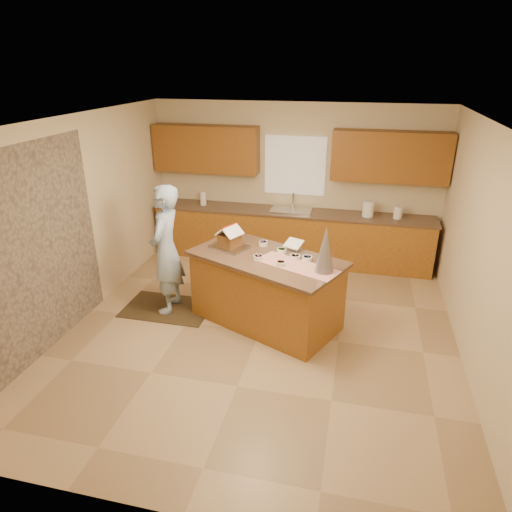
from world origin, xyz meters
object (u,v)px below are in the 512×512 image
(island_base, at_px, (266,291))
(gingerbread_house, at_px, (230,238))
(tinsel_tree, at_px, (325,250))
(boy, at_px, (166,250))

(island_base, distance_m, gingerbread_house, 0.87)
(gingerbread_house, bearing_deg, tinsel_tree, -19.92)
(island_base, relative_size, gingerbread_house, 4.90)
(tinsel_tree, xyz_separation_m, gingerbread_house, (-1.32, 0.48, -0.15))
(gingerbread_house, bearing_deg, island_base, -19.02)
(boy, bearing_deg, tinsel_tree, 78.53)
(boy, bearing_deg, island_base, 85.78)
(island_base, bearing_deg, boy, -156.55)
(island_base, relative_size, boy, 1.04)
(island_base, xyz_separation_m, tinsel_tree, (0.77, -0.29, 0.79))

